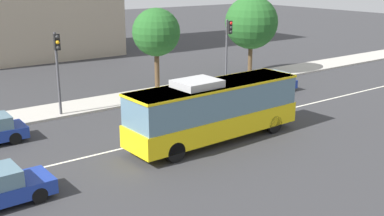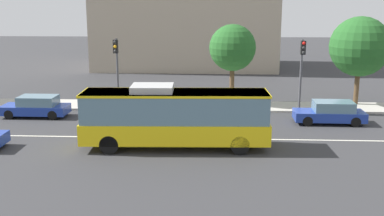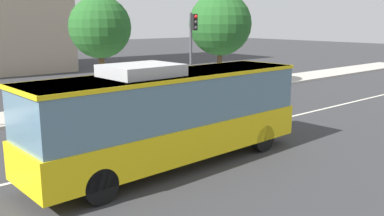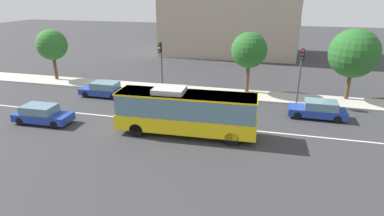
{
  "view_description": "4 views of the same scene",
  "coord_description": "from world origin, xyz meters",
  "px_view_note": "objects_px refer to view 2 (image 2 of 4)",
  "views": [
    {
      "loc": [
        -13.31,
        -20.35,
        8.7
      ],
      "look_at": [
        0.99,
        -0.73,
        1.66
      ],
      "focal_mm": 44.43,
      "sensor_mm": 36.0,
      "label": 1
    },
    {
      "loc": [
        3.81,
        -25.96,
        7.76
      ],
      "look_at": [
        2.49,
        0.4,
        1.73
      ],
      "focal_mm": 43.6,
      "sensor_mm": 36.0,
      "label": 2
    },
    {
      "loc": [
        -6.47,
        -12.48,
        4.77
      ],
      "look_at": [
        2.94,
        -1.32,
        1.7
      ],
      "focal_mm": 39.16,
      "sensor_mm": 36.0,
      "label": 3
    },
    {
      "loc": [
        7.21,
        -21.95,
        9.81
      ],
      "look_at": [
        1.64,
        0.13,
        1.33
      ],
      "focal_mm": 29.45,
      "sensor_mm": 36.0,
      "label": 4
    }
  ],
  "objects_px": {
    "street_tree_kerbside_right": "(360,47)",
    "transit_bus": "(175,115)",
    "traffic_light_near_corner": "(117,61)",
    "sedan_blue_behind": "(330,113)",
    "street_tree_kerbside_centre": "(233,48)",
    "traffic_light_mid_block": "(302,63)",
    "sedan_blue": "(36,107)"
  },
  "relations": [
    {
      "from": "street_tree_kerbside_right",
      "to": "transit_bus",
      "type": "bearing_deg",
      "value": -139.08
    },
    {
      "from": "traffic_light_near_corner",
      "to": "street_tree_kerbside_right",
      "type": "bearing_deg",
      "value": 99.85
    },
    {
      "from": "sedan_blue_behind",
      "to": "street_tree_kerbside_centre",
      "type": "height_order",
      "value": "street_tree_kerbside_centre"
    },
    {
      "from": "transit_bus",
      "to": "street_tree_kerbside_right",
      "type": "relative_size",
      "value": 1.5
    },
    {
      "from": "transit_bus",
      "to": "traffic_light_near_corner",
      "type": "relative_size",
      "value": 1.94
    },
    {
      "from": "sedan_blue_behind",
      "to": "street_tree_kerbside_centre",
      "type": "xyz_separation_m",
      "value": [
        -6.23,
        5.47,
        3.63
      ]
    },
    {
      "from": "sedan_blue_behind",
      "to": "traffic_light_mid_block",
      "type": "bearing_deg",
      "value": -62.94
    },
    {
      "from": "transit_bus",
      "to": "traffic_light_near_corner",
      "type": "height_order",
      "value": "traffic_light_near_corner"
    },
    {
      "from": "sedan_blue_behind",
      "to": "traffic_light_mid_block",
      "type": "distance_m",
      "value": 4.36
    },
    {
      "from": "transit_bus",
      "to": "traffic_light_near_corner",
      "type": "distance_m",
      "value": 10.33
    },
    {
      "from": "sedan_blue",
      "to": "traffic_light_mid_block",
      "type": "height_order",
      "value": "traffic_light_mid_block"
    },
    {
      "from": "sedan_blue_behind",
      "to": "street_tree_kerbside_centre",
      "type": "relative_size",
      "value": 0.74
    },
    {
      "from": "traffic_light_near_corner",
      "to": "street_tree_kerbside_centre",
      "type": "relative_size",
      "value": 0.85
    },
    {
      "from": "street_tree_kerbside_right",
      "to": "traffic_light_mid_block",
      "type": "bearing_deg",
      "value": -151.85
    },
    {
      "from": "traffic_light_mid_block",
      "to": "street_tree_kerbside_centre",
      "type": "relative_size",
      "value": 0.85
    },
    {
      "from": "transit_bus",
      "to": "traffic_light_mid_block",
      "type": "height_order",
      "value": "traffic_light_mid_block"
    },
    {
      "from": "transit_bus",
      "to": "sedan_blue",
      "type": "bearing_deg",
      "value": 145.29
    },
    {
      "from": "transit_bus",
      "to": "sedan_blue_behind",
      "type": "xyz_separation_m",
      "value": [
        9.66,
        5.69,
        -1.09
      ]
    },
    {
      "from": "traffic_light_mid_block",
      "to": "street_tree_kerbside_right",
      "type": "bearing_deg",
      "value": 114.35
    },
    {
      "from": "traffic_light_mid_block",
      "to": "traffic_light_near_corner",
      "type": "bearing_deg",
      "value": -94.84
    },
    {
      "from": "sedan_blue_behind",
      "to": "street_tree_kerbside_centre",
      "type": "distance_m",
      "value": 9.05
    },
    {
      "from": "transit_bus",
      "to": "sedan_blue_behind",
      "type": "relative_size",
      "value": 2.23
    },
    {
      "from": "sedan_blue",
      "to": "sedan_blue_behind",
      "type": "height_order",
      "value": "same"
    },
    {
      "from": "transit_bus",
      "to": "street_tree_kerbside_right",
      "type": "distance_m",
      "value": 17.24
    },
    {
      "from": "traffic_light_near_corner",
      "to": "transit_bus",
      "type": "bearing_deg",
      "value": 31.72
    },
    {
      "from": "transit_bus",
      "to": "sedan_blue_behind",
      "type": "bearing_deg",
      "value": 28.37
    },
    {
      "from": "transit_bus",
      "to": "street_tree_kerbside_right",
      "type": "xyz_separation_m",
      "value": [
        12.87,
        11.15,
        2.68
      ]
    },
    {
      "from": "sedan_blue",
      "to": "street_tree_kerbside_centre",
      "type": "bearing_deg",
      "value": -160.35
    },
    {
      "from": "transit_bus",
      "to": "sedan_blue",
      "type": "xyz_separation_m",
      "value": [
        -10.13,
        6.48,
        -1.09
      ]
    },
    {
      "from": "sedan_blue_behind",
      "to": "street_tree_kerbside_right",
      "type": "bearing_deg",
      "value": -119.46
    },
    {
      "from": "transit_bus",
      "to": "sedan_blue",
      "type": "distance_m",
      "value": 12.08
    },
    {
      "from": "traffic_light_near_corner",
      "to": "street_tree_kerbside_centre",
      "type": "xyz_separation_m",
      "value": [
        8.38,
        2.26,
        0.79
      ]
    }
  ]
}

